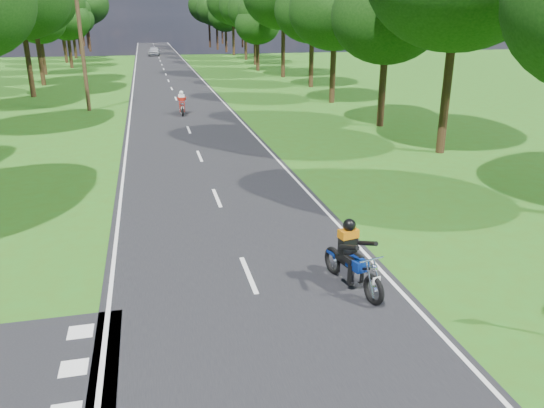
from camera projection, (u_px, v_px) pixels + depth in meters
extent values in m
plane|color=#2E5814|center=(266.00, 318.00, 11.31)|extent=(160.00, 160.00, 0.00)
cube|color=black|center=(166.00, 74.00, 57.15)|extent=(7.00, 140.00, 0.02)
cube|color=silver|center=(249.00, 274.00, 13.14)|extent=(0.12, 2.00, 0.01)
cube|color=silver|center=(217.00, 198.00, 18.64)|extent=(0.12, 2.00, 0.01)
cube|color=silver|center=(200.00, 156.00, 24.14)|extent=(0.12, 2.00, 0.01)
cube|color=silver|center=(189.00, 130.00, 29.64)|extent=(0.12, 2.00, 0.01)
cube|color=silver|center=(181.00, 112.00, 35.14)|extent=(0.12, 2.00, 0.01)
cube|color=silver|center=(176.00, 99.00, 40.64)|extent=(0.12, 2.00, 0.01)
cube|color=silver|center=(172.00, 89.00, 46.15)|extent=(0.12, 2.00, 0.01)
cube|color=silver|center=(168.00, 81.00, 51.65)|extent=(0.12, 2.00, 0.01)
cube|color=silver|center=(166.00, 74.00, 57.15)|extent=(0.12, 2.00, 0.01)
cube|color=silver|center=(164.00, 69.00, 62.65)|extent=(0.12, 2.00, 0.01)
cube|color=silver|center=(162.00, 65.00, 68.15)|extent=(0.12, 2.00, 0.01)
cube|color=silver|center=(160.00, 61.00, 73.65)|extent=(0.12, 2.00, 0.01)
cube|color=silver|center=(159.00, 58.00, 79.15)|extent=(0.12, 2.00, 0.01)
cube|color=silver|center=(158.00, 55.00, 84.65)|extent=(0.12, 2.00, 0.01)
cube|color=silver|center=(157.00, 52.00, 90.16)|extent=(0.12, 2.00, 0.01)
cube|color=silver|center=(156.00, 50.00, 95.66)|extent=(0.12, 2.00, 0.01)
cube|color=silver|center=(155.00, 48.00, 101.16)|extent=(0.12, 2.00, 0.01)
cube|color=silver|center=(154.00, 47.00, 106.66)|extent=(0.12, 2.00, 0.01)
cube|color=silver|center=(154.00, 45.00, 112.16)|extent=(0.12, 2.00, 0.01)
cube|color=silver|center=(153.00, 44.00, 117.66)|extent=(0.12, 2.00, 0.01)
cube|color=silver|center=(134.00, 75.00, 56.44)|extent=(0.10, 140.00, 0.01)
cube|color=silver|center=(196.00, 74.00, 57.85)|extent=(0.10, 140.00, 0.01)
cube|color=silver|center=(74.00, 368.00, 9.67)|extent=(0.50, 0.50, 0.01)
cube|color=silver|center=(81.00, 332.00, 10.77)|extent=(0.50, 0.50, 0.01)
cylinder|color=black|center=(30.00, 69.00, 40.91)|extent=(0.40, 0.40, 4.32)
cylinder|color=black|center=(40.00, 61.00, 47.68)|extent=(0.40, 0.40, 4.40)
cylinder|color=black|center=(44.00, 59.00, 56.47)|extent=(0.40, 0.40, 3.20)
ellipsoid|color=#10330B|center=(38.00, 20.00, 55.14)|extent=(5.60, 5.60, 4.76)
ellipsoid|color=#10330B|center=(36.00, 4.00, 54.62)|extent=(4.80, 4.80, 4.08)
cylinder|color=black|center=(70.00, 54.00, 63.63)|extent=(0.40, 0.40, 3.22)
ellipsoid|color=#10330B|center=(66.00, 19.00, 62.29)|extent=(5.64, 5.64, 4.79)
ellipsoid|color=#10330B|center=(64.00, 5.00, 61.76)|extent=(4.83, 4.83, 4.11)
cylinder|color=black|center=(65.00, 49.00, 70.35)|extent=(0.40, 0.40, 3.61)
ellipsoid|color=#10330B|center=(61.00, 13.00, 68.85)|extent=(6.31, 6.31, 5.37)
cylinder|color=black|center=(75.00, 49.00, 77.76)|extent=(0.40, 0.40, 2.67)
ellipsoid|color=#10330B|center=(72.00, 25.00, 76.65)|extent=(4.67, 4.67, 3.97)
ellipsoid|color=#10330B|center=(71.00, 16.00, 76.21)|extent=(4.00, 4.00, 3.40)
ellipsoid|color=#10330B|center=(70.00, 6.00, 75.77)|extent=(3.00, 3.00, 2.55)
cylinder|color=black|center=(80.00, 44.00, 86.03)|extent=(0.40, 0.40, 3.09)
ellipsoid|color=#10330B|center=(77.00, 20.00, 84.75)|extent=(5.40, 5.40, 4.59)
ellipsoid|color=#10330B|center=(76.00, 10.00, 84.24)|extent=(4.63, 4.63, 3.93)
cylinder|color=black|center=(89.00, 38.00, 91.97)|extent=(0.40, 0.40, 4.48)
ellipsoid|color=#10330B|center=(85.00, 4.00, 90.11)|extent=(7.84, 7.84, 6.66)
cylinder|color=black|center=(88.00, 37.00, 100.04)|extent=(0.40, 0.40, 4.09)
ellipsoid|color=#10330B|center=(84.00, 9.00, 98.34)|extent=(7.16, 7.16, 6.09)
cylinder|color=black|center=(445.00, 104.00, 24.09)|extent=(0.40, 0.40, 4.56)
cylinder|color=black|center=(382.00, 96.00, 30.20)|extent=(0.40, 0.40, 3.49)
ellipsoid|color=#10330B|center=(387.00, 16.00, 28.74)|extent=(6.12, 6.12, 5.20)
cylinder|color=black|center=(333.00, 77.00, 38.34)|extent=(0.40, 0.40, 3.69)
ellipsoid|color=#10330B|center=(335.00, 10.00, 36.81)|extent=(6.46, 6.46, 5.49)
cylinder|color=black|center=(311.00, 65.00, 46.67)|extent=(0.40, 0.40, 3.74)
ellipsoid|color=#10330B|center=(313.00, 10.00, 45.12)|extent=(6.55, 6.55, 5.57)
cylinder|color=black|center=(283.00, 54.00, 54.03)|extent=(0.40, 0.40, 4.64)
cylinder|color=black|center=(258.00, 58.00, 60.68)|extent=(0.40, 0.40, 2.91)
ellipsoid|color=#10330B|center=(257.00, 25.00, 59.47)|extent=(5.09, 5.09, 4.33)
ellipsoid|color=#10330B|center=(257.00, 11.00, 58.99)|extent=(4.36, 4.36, 3.71)
cylinder|color=black|center=(255.00, 49.00, 67.63)|extent=(0.40, 0.40, 3.88)
ellipsoid|color=#10330B|center=(255.00, 9.00, 66.02)|extent=(6.78, 6.78, 5.77)
cylinder|color=black|center=(246.00, 44.00, 75.42)|extent=(0.40, 0.40, 4.18)
ellipsoid|color=#10330B|center=(245.00, 6.00, 73.68)|extent=(7.31, 7.31, 6.21)
cylinder|color=black|center=(234.00, 40.00, 83.50)|extent=(0.40, 0.40, 4.63)
ellipsoid|color=#10330B|center=(233.00, 1.00, 81.57)|extent=(8.11, 8.11, 6.89)
cylinder|color=black|center=(226.00, 42.00, 90.37)|extent=(0.40, 0.40, 3.36)
ellipsoid|color=#10330B|center=(225.00, 16.00, 88.97)|extent=(5.88, 5.88, 5.00)
ellipsoid|color=#10330B|center=(225.00, 6.00, 88.42)|extent=(5.04, 5.04, 4.29)
cylinder|color=black|center=(217.00, 38.00, 96.75)|extent=(0.40, 0.40, 4.09)
ellipsoid|color=#10330B|center=(216.00, 9.00, 95.06)|extent=(7.15, 7.15, 6.08)
cylinder|color=black|center=(210.00, 35.00, 103.70)|extent=(0.40, 0.40, 4.48)
ellipsoid|color=#10330B|center=(209.00, 5.00, 101.84)|extent=(7.84, 7.84, 6.66)
cylinder|color=black|center=(83.00, 36.00, 108.53)|extent=(0.40, 0.40, 3.84)
ellipsoid|color=#10330B|center=(80.00, 12.00, 106.94)|extent=(6.72, 6.72, 5.71)
ellipsoid|color=#10330B|center=(79.00, 2.00, 106.30)|extent=(5.76, 5.76, 4.90)
cylinder|color=black|center=(222.00, 34.00, 116.51)|extent=(0.40, 0.40, 4.16)
ellipsoid|color=#10330B|center=(222.00, 9.00, 114.78)|extent=(7.28, 7.28, 6.19)
cylinder|color=black|center=(63.00, 40.00, 94.40)|extent=(0.40, 0.40, 3.52)
ellipsoid|color=#10330B|center=(60.00, 15.00, 92.94)|extent=(6.16, 6.16, 5.24)
ellipsoid|color=#10330B|center=(59.00, 4.00, 92.36)|extent=(5.28, 5.28, 4.49)
cylinder|color=black|center=(242.00, 35.00, 104.04)|extent=(0.40, 0.40, 4.48)
ellipsoid|color=#10330B|center=(242.00, 5.00, 102.18)|extent=(7.84, 7.84, 6.66)
cylinder|color=#382616|center=(82.00, 49.00, 34.35)|extent=(0.26, 0.26, 8.00)
imported|color=silver|center=(154.00, 51.00, 82.99)|extent=(2.03, 4.30, 1.42)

